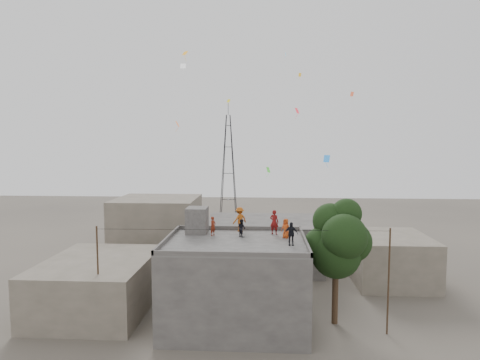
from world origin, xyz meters
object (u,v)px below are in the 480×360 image
(stair_head_box, at_px, (197,220))
(person_dark_adult, at_px, (291,234))
(tree, at_px, (338,241))
(transmission_tower, at_px, (228,168))
(person_red_adult, at_px, (274,222))

(stair_head_box, distance_m, person_dark_adult, 7.89)
(person_dark_adult, bearing_deg, tree, 24.49)
(stair_head_box, xyz_separation_m, tree, (10.57, -2.00, -1.00))
(person_dark_adult, bearing_deg, transmission_tower, 102.21)
(person_red_adult, bearing_deg, tree, -179.92)
(stair_head_box, bearing_deg, person_dark_adult, -26.37)
(person_dark_adult, bearing_deg, stair_head_box, 154.96)
(tree, bearing_deg, stair_head_box, 169.26)
(stair_head_box, distance_m, transmission_tower, 37.46)
(stair_head_box, relative_size, transmission_tower, 0.10)
(tree, xyz_separation_m, transmission_tower, (-11.37, 39.40, 2.97))
(tree, distance_m, transmission_tower, 41.12)
(tree, xyz_separation_m, person_dark_adult, (-3.50, -1.50, 0.80))
(tree, distance_m, person_red_adult, 5.01)
(stair_head_box, xyz_separation_m, person_dark_adult, (7.07, -3.50, -0.19))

